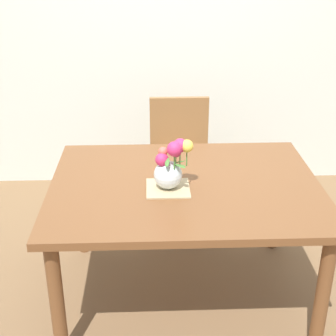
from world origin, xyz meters
TOP-DOWN VIEW (x-y plane):
  - ground_plane at (0.00, 0.00)m, footprint 12.00×12.00m
  - back_wall at (0.00, 1.60)m, footprint 7.00×0.10m
  - dining_table at (0.00, 0.00)m, footprint 1.43×1.11m
  - chair_far at (0.03, 0.89)m, footprint 0.42×0.42m
  - placemat at (-0.09, -0.06)m, footprint 0.22×0.22m
  - flower_vase at (-0.08, -0.07)m, footprint 0.20×0.17m

SIDE VIEW (x-z plane):
  - ground_plane at x=0.00m, z-range 0.00..0.00m
  - chair_far at x=0.03m, z-range 0.07..0.97m
  - dining_table at x=0.00m, z-range 0.28..1.01m
  - placemat at x=-0.09m, z-range 0.73..0.74m
  - flower_vase at x=-0.08m, z-range 0.72..1.00m
  - back_wall at x=0.00m, z-range 0.00..2.80m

